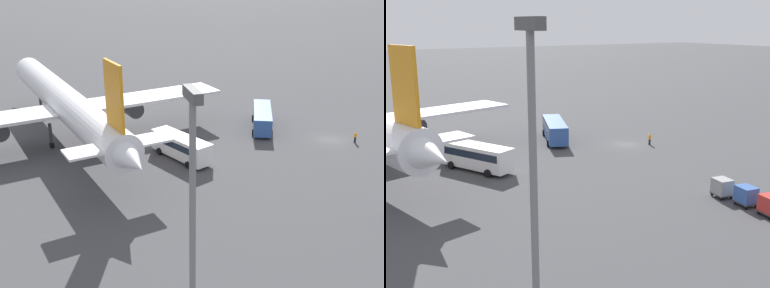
# 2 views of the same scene
# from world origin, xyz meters

# --- Properties ---
(ground_plane) EXTENTS (600.00, 600.00, 0.00)m
(ground_plane) POSITION_xyz_m (0.00, 0.00, 0.00)
(ground_plane) COLOR #424244
(shuttle_bus_near) EXTENTS (11.75, 7.07, 3.17)m
(shuttle_bus_near) POSITION_xyz_m (7.95, 7.95, 1.91)
(shuttle_bus_near) COLOR #2D5199
(shuttle_bus_near) RESTS_ON ground
(shuttle_bus_far) EXTENTS (10.41, 6.76, 3.29)m
(shuttle_bus_far) POSITION_xyz_m (-0.65, 23.97, 1.97)
(shuttle_bus_far) COLOR white
(shuttle_bus_far) RESTS_ON ground
(worker_person) EXTENTS (0.38, 0.38, 1.74)m
(worker_person) POSITION_xyz_m (-2.06, -2.93, 0.87)
(worker_person) COLOR #1E1E2D
(worker_person) RESTS_ON ground
(cargo_cart_red) EXTENTS (2.25, 2.00, 2.06)m
(cargo_cart_red) POSITION_xyz_m (-29.71, 5.62, 1.19)
(cargo_cart_red) COLOR #38383D
(cargo_cart_red) RESTS_ON ground
(cargo_cart_blue) EXTENTS (2.25, 2.00, 2.06)m
(cargo_cart_blue) POSITION_xyz_m (-26.71, 5.43, 1.19)
(cargo_cart_blue) COLOR #38383D
(cargo_cart_blue) RESTS_ON ground
(cargo_cart_grey) EXTENTS (2.25, 2.00, 2.06)m
(cargo_cart_grey) POSITION_xyz_m (-23.72, 5.54, 1.19)
(cargo_cart_grey) COLOR #38383D
(cargo_cart_grey) RESTS_ON ground
(light_pole) EXTENTS (2.80, 0.70, 18.31)m
(light_pole) POSITION_xyz_m (-30.47, 31.06, 11.17)
(light_pole) COLOR slate
(light_pole) RESTS_ON ground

